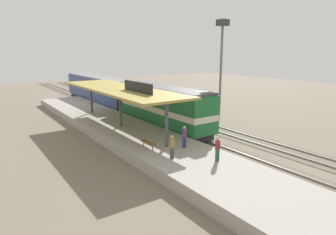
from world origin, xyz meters
TOP-DOWN VIEW (x-y plane):
  - ground_plane at (2.00, 0.00)m, footprint 120.00×120.00m
  - track_near at (0.00, 0.00)m, footprint 3.20×110.00m
  - track_far at (4.60, 0.00)m, footprint 3.20×110.00m
  - platform at (-4.60, 0.00)m, footprint 6.00×44.00m
  - station_canopy at (-4.60, -0.09)m, footprint 5.20×18.00m
  - platform_bench at (-6.00, -7.51)m, footprint 0.44×1.70m
  - locomotive at (0.00, -0.41)m, footprint 2.93×14.43m
  - passenger_carriage_single at (0.00, 17.59)m, footprint 2.90×20.00m
  - freight_car at (4.60, 7.06)m, footprint 2.80×12.00m
  - light_mast at (7.80, -1.29)m, footprint 1.10×1.10m
  - person_waiting at (-5.76, -10.34)m, footprint 0.34×0.34m
  - person_walking at (-3.61, -8.96)m, footprint 0.34×0.34m
  - person_boarding at (-3.51, -12.46)m, footprint 0.34×0.34m

SIDE VIEW (x-z plane):
  - ground_plane at x=2.00m, z-range 0.00..0.00m
  - track_near at x=0.00m, z-range -0.05..0.11m
  - track_far at x=4.60m, z-range -0.05..0.11m
  - platform at x=-4.60m, z-range 0.00..0.90m
  - platform_bench at x=-6.00m, z-range 1.09..1.59m
  - person_waiting at x=-5.76m, z-range 1.00..2.71m
  - person_walking at x=-3.61m, z-range 1.00..2.71m
  - person_boarding at x=-3.51m, z-range 1.00..2.71m
  - freight_car at x=4.60m, z-range 0.20..3.74m
  - passenger_carriage_single at x=0.00m, z-range 0.19..4.43m
  - locomotive at x=0.00m, z-range 0.19..4.63m
  - station_canopy at x=-4.60m, z-range 2.18..6.88m
  - light_mast at x=7.80m, z-range 2.55..14.25m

